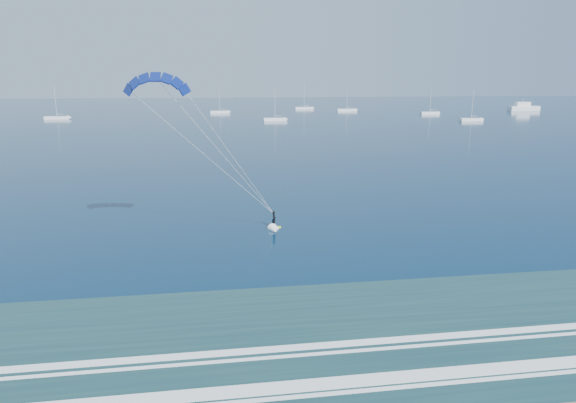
% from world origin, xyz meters
% --- Properties ---
extents(kitesurfer_rig, '(15.97, 7.87, 17.58)m').
position_xyz_m(kitesurfer_rig, '(-5.28, 32.54, 8.99)').
color(kitesurfer_rig, '#CAEF1C').
rests_on(kitesurfer_rig, ground).
extents(motor_yacht, '(16.03, 4.28, 6.49)m').
position_xyz_m(motor_yacht, '(155.60, 231.09, 1.75)').
color(motor_yacht, white).
rests_on(motor_yacht, ground).
extents(sailboat_1, '(9.73, 2.40, 13.22)m').
position_xyz_m(sailboat_1, '(-67.84, 204.85, 0.69)').
color(sailboat_1, white).
rests_on(sailboat_1, ground).
extents(sailboat_2, '(8.97, 2.40, 12.06)m').
position_xyz_m(sailboat_2, '(-1.24, 232.83, 0.68)').
color(sailboat_2, white).
rests_on(sailboat_2, ground).
extents(sailboat_3, '(8.88, 2.40, 12.30)m').
position_xyz_m(sailboat_3, '(19.12, 182.84, 0.69)').
color(sailboat_3, white).
rests_on(sailboat_3, ground).
extents(sailboat_4, '(9.81, 2.40, 13.19)m').
position_xyz_m(sailboat_4, '(44.94, 260.67, 0.69)').
color(sailboat_4, white).
rests_on(sailboat_4, ground).
extents(sailboat_5, '(8.80, 2.40, 12.00)m').
position_xyz_m(sailboat_5, '(95.34, 210.73, 0.68)').
color(sailboat_5, white).
rests_on(sailboat_5, ground).
extents(sailboat_6, '(8.98, 2.40, 12.13)m').
position_xyz_m(sailboat_6, '(94.69, 170.32, 0.68)').
color(sailboat_6, white).
rests_on(sailboat_6, ground).
extents(sailboat_7, '(10.11, 2.40, 12.53)m').
position_xyz_m(sailboat_7, '(63.45, 240.18, 0.68)').
color(sailboat_7, white).
rests_on(sailboat_7, ground).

